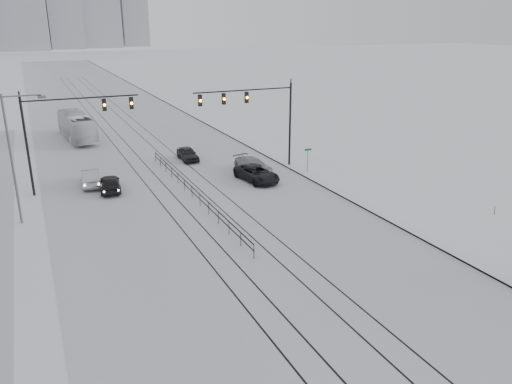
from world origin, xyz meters
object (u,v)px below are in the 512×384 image
sedan_nb_right (253,166)px  sedan_nb_front (257,174)px  sedan_nb_far (188,154)px  sedan_sb_inner (110,183)px  box_truck (77,127)px  sedan_sb_outer (91,178)px

sedan_nb_right → sedan_nb_front: bearing=-118.7°
sedan_nb_front → sedan_nb_far: (-3.45, 9.28, -0.03)m
sedan_sb_inner → box_truck: 21.45m
sedan_nb_right → sedan_nb_far: sedan_nb_right is taller
sedan_sb_outer → sedan_nb_right: sedan_sb_outer is taller
sedan_nb_right → box_truck: bearing=111.2°
sedan_sb_outer → sedan_nb_far: 10.97m
sedan_sb_outer → sedan_nb_front: sedan_sb_outer is taller
sedan_sb_outer → sedan_nb_front: size_ratio=0.86×
sedan_sb_outer → sedan_nb_front: 14.33m
sedan_nb_front → sedan_sb_outer: bearing=152.4°
sedan_sb_outer → sedan_nb_far: sedan_sb_outer is taller
box_truck → sedan_nb_right: bearing=117.1°
sedan_sb_outer → sedan_nb_far: size_ratio=1.10×
sedan_sb_outer → sedan_nb_right: size_ratio=0.93×
sedan_nb_right → sedan_sb_inner: bearing=169.2°
box_truck → sedan_sb_inner: bearing=85.9°
sedan_sb_inner → sedan_nb_far: 11.08m
sedan_sb_outer → sedan_nb_right: bearing=176.1°
sedan_nb_right → box_truck: box_truck is taller
sedan_sb_inner → sedan_nb_front: (12.25, -2.55, -0.01)m
sedan_sb_inner → sedan_nb_far: sedan_sb_inner is taller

